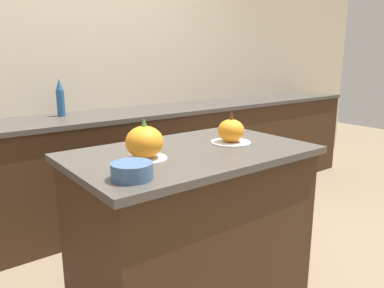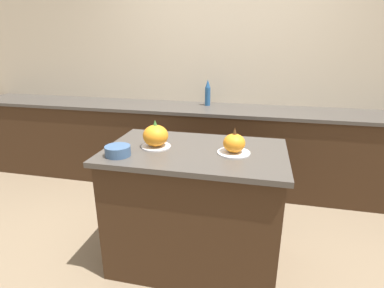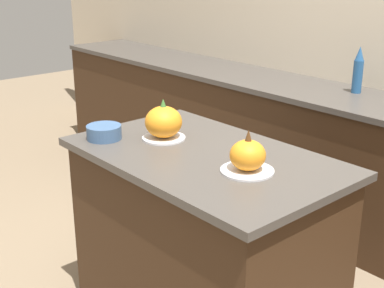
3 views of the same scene
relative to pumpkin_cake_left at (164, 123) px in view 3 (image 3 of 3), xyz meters
name	(u,v)px [view 3 (image 3 of 3)]	position (x,y,z in m)	size (l,w,h in m)	color
kitchen_island	(204,245)	(0.27, 0.01, -0.53)	(1.22, 0.75, 0.90)	#382314
back_counter	(361,173)	(0.27, 1.31, -0.52)	(6.00, 0.60, 0.91)	#382314
pumpkin_cake_left	(164,123)	(0.00, 0.00, 0.00)	(0.20, 0.20, 0.19)	silver
pumpkin_cake_right	(248,157)	(0.54, 0.00, -0.01)	(0.21, 0.21, 0.18)	silver
bottle_tall	(358,71)	(0.11, 1.43, 0.07)	(0.06, 0.06, 0.29)	#235184
mixing_bowl	(104,132)	(-0.18, -0.21, -0.04)	(0.16, 0.16, 0.06)	#3D5B84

